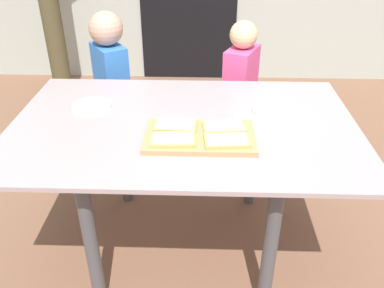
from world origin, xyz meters
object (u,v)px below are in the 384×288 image
at_px(cutting_board, 200,137).
at_px(pizza_slice_near_left, 173,140).
at_px(plate_white_left, 92,106).
at_px(pizza_slice_far_right, 224,127).
at_px(pizza_slice_near_right, 227,141).
at_px(plate_white_right, 272,110).
at_px(dining_table, 184,143).
at_px(child_left, 112,83).
at_px(child_right, 240,94).
at_px(pizza_slice_far_left, 175,125).

xyz_separation_m(cutting_board, pizza_slice_near_left, (-0.10, -0.06, 0.02)).
height_order(cutting_board, plate_white_left, cutting_board).
height_order(pizza_slice_far_right, pizza_slice_near_right, same).
distance_m(cutting_board, plate_white_right, 0.42).
bearing_deg(dining_table, pizza_slice_far_right, -26.85).
xyz_separation_m(plate_white_left, child_left, (-0.03, 0.55, -0.11)).
distance_m(pizza_slice_far_right, pizza_slice_near_right, 0.11).
distance_m(pizza_slice_near_right, plate_white_left, 0.70).
distance_m(pizza_slice_far_right, plate_white_left, 0.64).
xyz_separation_m(pizza_slice_near_right, pizza_slice_near_left, (-0.21, 0.00, 0.00)).
bearing_deg(child_right, dining_table, -113.53).
bearing_deg(pizza_slice_far_left, pizza_slice_far_right, -1.37).
xyz_separation_m(pizza_slice_near_right, plate_white_right, (0.22, 0.33, -0.02)).
distance_m(dining_table, pizza_slice_near_left, 0.24).
bearing_deg(cutting_board, child_left, 122.81).
bearing_deg(pizza_slice_near_right, pizza_slice_far_left, 150.66).
relative_size(dining_table, pizza_slice_near_left, 8.33).
relative_size(pizza_slice_far_left, plate_white_left, 0.98).
height_order(dining_table, pizza_slice_far_right, pizza_slice_far_right).
bearing_deg(cutting_board, pizza_slice_near_left, -150.25).
relative_size(cutting_board, pizza_slice_near_right, 2.41).
xyz_separation_m(pizza_slice_near_right, child_left, (-0.64, 0.89, -0.14)).
height_order(dining_table, child_left, child_left).
distance_m(dining_table, cutting_board, 0.19).
height_order(dining_table, pizza_slice_near_left, pizza_slice_near_left).
height_order(pizza_slice_far_right, plate_white_left, pizza_slice_far_right).
xyz_separation_m(dining_table, pizza_slice_far_right, (0.17, -0.09, 0.13)).
bearing_deg(child_right, plate_white_left, -143.65).
bearing_deg(pizza_slice_far_right, pizza_slice_near_right, -86.34).
xyz_separation_m(dining_table, plate_white_left, (-0.43, 0.14, 0.11)).
xyz_separation_m(pizza_slice_far_right, pizza_slice_near_right, (0.01, -0.11, 0.00)).
height_order(cutting_board, pizza_slice_far_right, pizza_slice_far_right).
distance_m(cutting_board, pizza_slice_far_left, 0.12).
bearing_deg(child_left, dining_table, -56.23).
bearing_deg(cutting_board, dining_table, 117.61).
height_order(pizza_slice_near_right, child_right, child_right).
xyz_separation_m(cutting_board, plate_white_left, (-0.50, 0.28, -0.01)).
relative_size(dining_table, child_left, 1.46).
bearing_deg(plate_white_right, plate_white_left, 179.07).
distance_m(cutting_board, pizza_slice_near_left, 0.12).
bearing_deg(plate_white_left, pizza_slice_near_left, -39.96).
xyz_separation_m(cutting_board, pizza_slice_far_left, (-0.10, 0.06, 0.02)).
distance_m(pizza_slice_near_right, pizza_slice_near_left, 0.21).
relative_size(plate_white_left, child_left, 0.18).
relative_size(pizza_slice_far_right, pizza_slice_far_left, 1.03).
height_order(pizza_slice_far_right, child_right, child_right).
height_order(cutting_board, plate_white_right, cutting_board).
relative_size(plate_white_left, plate_white_right, 1.00).
relative_size(dining_table, pizza_slice_far_right, 8.11).
xyz_separation_m(cutting_board, child_right, (0.22, 0.82, -0.17)).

